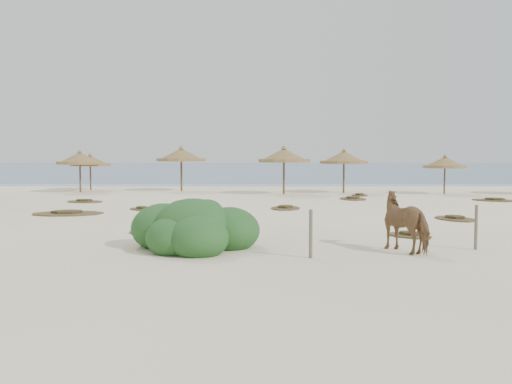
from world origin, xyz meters
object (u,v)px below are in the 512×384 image
(palapa_1, at_px, (80,159))
(bush, at_px, (194,230))
(horse, at_px, (408,222))
(palapa_0, at_px, (90,161))

(palapa_1, height_order, bush, palapa_1)
(horse, height_order, bush, horse)
(palapa_0, bearing_deg, horse, -57.61)
(palapa_1, bearing_deg, palapa_0, 89.35)
(horse, bearing_deg, bush, -32.82)
(horse, bearing_deg, palapa_1, -84.51)
(palapa_0, distance_m, palapa_1, 2.31)
(palapa_1, xyz_separation_m, bush, (10.24, -22.77, -1.72))
(palapa_0, distance_m, bush, 27.11)
(palapa_0, height_order, palapa_1, palapa_1)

